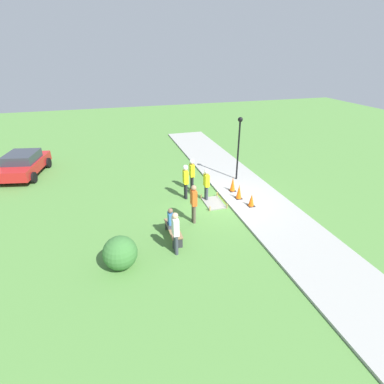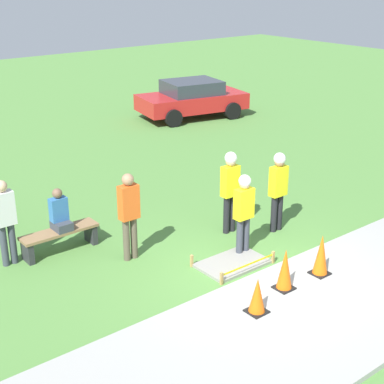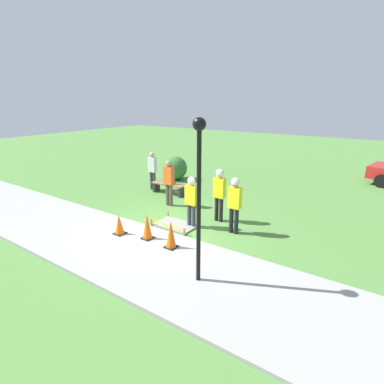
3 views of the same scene
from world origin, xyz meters
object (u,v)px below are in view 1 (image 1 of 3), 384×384
at_px(traffic_cone_near_patch, 251,200).
at_px(traffic_cone_far_patch, 239,192).
at_px(parked_car_red, 23,164).
at_px(traffic_cone_sidewalk_edge, 233,184).
at_px(lamppost_near, 239,139).
at_px(person_seated_on_bench, 171,220).
at_px(bystander_in_orange_shirt, 194,201).
at_px(bystander_in_gray_shirt, 176,231).
at_px(park_bench, 173,231).
at_px(worker_trainee, 192,172).
at_px(worker_supervisor, 186,178).
at_px(worker_assistant, 206,182).

bearing_deg(traffic_cone_near_patch, traffic_cone_far_patch, 14.78).
bearing_deg(parked_car_red, traffic_cone_sidewalk_edge, -106.45).
height_order(lamppost_near, parked_car_red, lamppost_near).
distance_m(traffic_cone_sidewalk_edge, person_seated_on_bench, 5.36).
bearing_deg(parked_car_red, traffic_cone_far_patch, -110.12).
xyz_separation_m(bystander_in_orange_shirt, bystander_in_gray_shirt, (-2.03, 1.33, -0.04)).
bearing_deg(parked_car_red, traffic_cone_near_patch, -112.86).
height_order(traffic_cone_far_patch, parked_car_red, parked_car_red).
distance_m(park_bench, parked_car_red, 11.96).
bearing_deg(worker_trainee, bystander_in_orange_shirt, 164.91).
bearing_deg(worker_supervisor, bystander_in_orange_shirt, 173.19).
relative_size(park_bench, worker_assistant, 0.95).
relative_size(person_seated_on_bench, bystander_in_gray_shirt, 0.50).
distance_m(traffic_cone_sidewalk_edge, bystander_in_orange_shirt, 3.85).
bearing_deg(bystander_in_gray_shirt, worker_trainee, -22.51).
height_order(traffic_cone_far_patch, traffic_cone_sidewalk_edge, traffic_cone_sidewalk_edge).
height_order(traffic_cone_near_patch, parked_car_red, parked_car_red).
bearing_deg(worker_assistant, traffic_cone_near_patch, -127.34).
xyz_separation_m(person_seated_on_bench, parked_car_red, (9.35, 7.31, -0.08)).
height_order(worker_supervisor, worker_assistant, worker_supervisor).
bearing_deg(traffic_cone_near_patch, bystander_in_orange_shirt, 99.12).
bearing_deg(bystander_in_gray_shirt, bystander_in_orange_shirt, -33.13).
relative_size(park_bench, worker_trainee, 0.90).
height_order(traffic_cone_near_patch, bystander_in_orange_shirt, bystander_in_orange_shirt).
distance_m(traffic_cone_near_patch, traffic_cone_far_patch, 0.98).
bearing_deg(traffic_cone_sidewalk_edge, parked_car_red, 62.31).
relative_size(person_seated_on_bench, parked_car_red, 0.20).
bearing_deg(worker_supervisor, parked_car_red, 55.91).
height_order(traffic_cone_sidewalk_edge, parked_car_red, parked_car_red).
distance_m(worker_supervisor, bystander_in_gray_shirt, 4.77).
relative_size(worker_assistant, lamppost_near, 0.47).
relative_size(traffic_cone_near_patch, bystander_in_orange_shirt, 0.35).
height_order(worker_assistant, worker_trainee, worker_trainee).
bearing_deg(worker_supervisor, worker_trainee, -34.42).
height_order(worker_assistant, bystander_in_gray_shirt, bystander_in_gray_shirt).
bearing_deg(worker_assistant, worker_supervisor, 62.66).
relative_size(bystander_in_gray_shirt, lamppost_near, 0.48).
bearing_deg(traffic_cone_sidewalk_edge, worker_trainee, 65.39).
bearing_deg(traffic_cone_near_patch, worker_supervisor, 55.82).
bearing_deg(lamppost_near, worker_supervisor, 112.10).
height_order(worker_supervisor, bystander_in_orange_shirt, worker_supervisor).
xyz_separation_m(person_seated_on_bench, bystander_in_orange_shirt, (0.92, -1.24, 0.22)).
xyz_separation_m(traffic_cone_far_patch, bystander_in_orange_shirt, (-1.45, 2.91, 0.57)).
relative_size(park_bench, bystander_in_gray_shirt, 0.92).
height_order(traffic_cone_near_patch, worker_trainee, worker_trainee).
bearing_deg(parked_car_red, worker_supervisor, -112.84).
bearing_deg(worker_assistant, bystander_in_gray_shirt, 146.87).
xyz_separation_m(traffic_cone_sidewalk_edge, worker_trainee, (0.94, 2.06, 0.61)).
distance_m(person_seated_on_bench, worker_trainee, 4.77).
relative_size(worker_supervisor, worker_trainee, 1.02).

